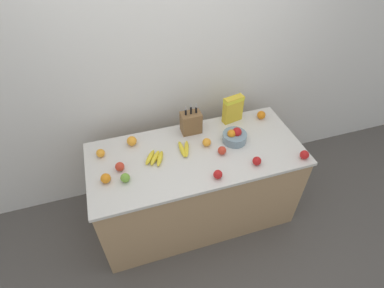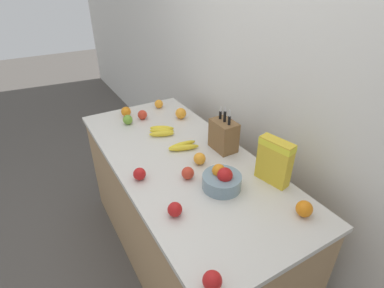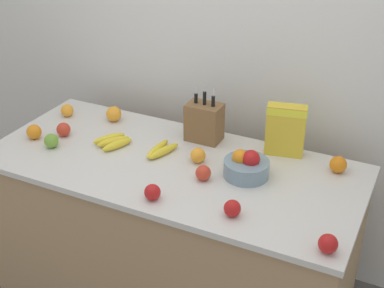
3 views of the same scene
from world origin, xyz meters
The scene contains 19 objects.
ground_plane centered at (0.00, 0.00, 0.00)m, with size 14.00×14.00×0.00m, color #514C47.
wall_back centered at (0.00, 0.62, 1.30)m, with size 9.00×0.06×2.60m.
counter centered at (0.00, 0.00, 0.44)m, with size 1.83×0.82×0.88m.
knife_block centered at (0.04, 0.29, 0.98)m, with size 0.18×0.12×0.30m.
cereal_box centered at (0.46, 0.32, 1.02)m, with size 0.20×0.11×0.26m.
fruit_bowl centered at (0.37, 0.05, 0.93)m, with size 0.21×0.21×0.13m.
banana_bunch_left centered at (-0.35, 0.03, 0.90)m, with size 0.19×0.21×0.04m.
banana_bunch_right centered at (-0.09, 0.06, 0.90)m, with size 0.11×0.21×0.04m.
apple_front centered at (0.43, -0.27, 0.91)m, with size 0.07×0.07×0.07m, color red.
apple_near_bananas centered at (0.07, -0.31, 0.91)m, with size 0.07×0.07×0.07m, color red.
apple_rear centered at (-0.64, 0.00, 0.91)m, with size 0.07×0.07×0.07m, color red.
apple_leftmost centered at (0.20, -0.07, 0.91)m, with size 0.07×0.07×0.07m, color red.
apple_rightmost centered at (0.84, -0.32, 0.92)m, with size 0.08×0.08×0.08m, color red.
apple_by_knife_block centered at (-0.62, -0.13, 0.91)m, with size 0.07×0.07×0.07m, color #6B9E33.
orange_mid_left centered at (0.74, 0.27, 0.92)m, with size 0.08×0.08×0.08m, color orange.
orange_front_center centered at (-0.50, 0.27, 0.92)m, with size 0.09×0.09×0.09m, color orange.
orange_by_cereal centered at (-0.76, -0.09, 0.92)m, with size 0.08×0.08×0.08m, color orange.
orange_back_center centered at (0.11, 0.06, 0.92)m, with size 0.07×0.07×0.07m, color orange.
orange_front_left centered at (-0.78, 0.20, 0.91)m, with size 0.07×0.07×0.07m, color orange.
Camera 2 is at (1.40, -0.74, 1.92)m, focal length 28.00 mm.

